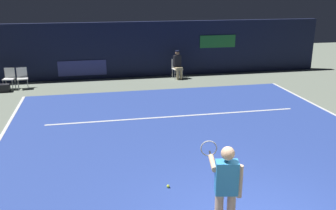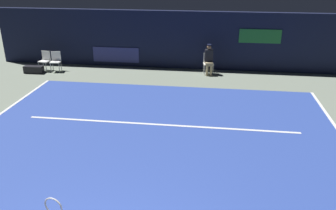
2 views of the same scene
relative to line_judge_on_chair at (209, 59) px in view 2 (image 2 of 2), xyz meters
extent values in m
plane|color=gray|center=(-1.32, -7.29, -0.69)|extent=(33.69, 33.69, 0.00)
cube|color=#2D479E|center=(-1.32, -7.29, -0.68)|extent=(10.68, 10.87, 0.01)
cube|color=white|center=(-1.32, -5.38, -0.67)|extent=(8.33, 0.10, 0.01)
cube|color=#141933|center=(-1.32, 0.84, 0.61)|extent=(17.40, 0.30, 2.60)
cube|color=navy|center=(-4.36, 0.68, -0.14)|extent=(2.20, 0.04, 0.70)
cube|color=#1E6B2D|center=(2.16, 0.68, 0.91)|extent=(1.80, 0.04, 0.60)
torus|color=#B2B2B7|center=(-1.98, -10.99, 0.66)|extent=(0.30, 0.08, 0.30)
cube|color=white|center=(0.00, 0.01, -0.23)|extent=(0.49, 0.46, 0.04)
cube|color=white|center=(-0.03, 0.21, 0.00)|extent=(0.42, 0.09, 0.42)
cylinder|color=#B2B2B7|center=(-0.16, -0.18, -0.46)|extent=(0.03, 0.03, 0.46)
cylinder|color=#B2B2B7|center=(0.21, -0.13, -0.46)|extent=(0.03, 0.03, 0.46)
cylinder|color=#B2B2B7|center=(-0.21, 0.15, -0.46)|extent=(0.03, 0.03, 0.46)
cylinder|color=#B2B2B7|center=(0.16, 0.21, -0.46)|extent=(0.03, 0.03, 0.46)
cube|color=tan|center=(0.01, -0.06, -0.19)|extent=(0.38, 0.44, 0.14)
cylinder|color=tan|center=(-0.05, -0.26, -0.46)|extent=(0.11, 0.11, 0.46)
cylinder|color=tan|center=(0.13, -0.23, -0.46)|extent=(0.11, 0.11, 0.46)
cube|color=black|center=(-0.01, 0.05, 0.14)|extent=(0.37, 0.27, 0.52)
sphere|color=#8C6647|center=(-0.01, 0.05, 0.52)|extent=(0.20, 0.20, 0.20)
cylinder|color=#141933|center=(-0.01, 0.05, 0.61)|extent=(0.19, 0.19, 0.04)
cube|color=white|center=(-7.38, -0.50, -0.25)|extent=(0.49, 0.46, 0.04)
cube|color=white|center=(-7.35, -0.30, -0.02)|extent=(0.42, 0.09, 0.42)
cylinder|color=#B2B2B7|center=(-7.58, -0.64, -0.47)|extent=(0.03, 0.03, 0.44)
cylinder|color=#B2B2B7|center=(-7.21, -0.69, -0.47)|extent=(0.03, 0.03, 0.44)
cylinder|color=#B2B2B7|center=(-7.54, -0.30, -0.47)|extent=(0.03, 0.03, 0.44)
cylinder|color=#B2B2B7|center=(-7.17, -0.35, -0.47)|extent=(0.03, 0.03, 0.44)
cube|color=white|center=(-6.83, -0.52, -0.25)|extent=(0.50, 0.46, 0.04)
cube|color=white|center=(-6.86, -0.33, -0.02)|extent=(0.42, 0.10, 0.42)
cylinder|color=#B2B2B7|center=(-6.98, -0.72, -0.47)|extent=(0.03, 0.03, 0.44)
cylinder|color=#B2B2B7|center=(-6.61, -0.66, -0.47)|extent=(0.03, 0.03, 0.44)
cylinder|color=#B2B2B7|center=(-7.04, -0.39, -0.47)|extent=(0.03, 0.03, 0.44)
cylinder|color=#B2B2B7|center=(-6.67, -0.33, -0.47)|extent=(0.03, 0.03, 0.44)
cube|color=black|center=(-7.71, -0.88, -0.53)|extent=(0.85, 0.34, 0.32)
camera|label=1|loc=(-3.94, -16.89, 3.40)|focal=40.26mm
camera|label=2|loc=(0.22, -14.81, 3.96)|focal=37.13mm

